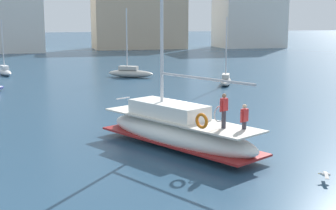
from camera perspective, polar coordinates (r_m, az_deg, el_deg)
The scene contains 7 objects.
ground_plane at distance 25.55m, azimuth 2.86°, elevation -4.02°, with size 400.00×400.00×0.00m, color navy.
main_sailboat at distance 23.59m, azimuth 1.12°, elevation -2.97°, with size 6.65×9.60×11.97m.
moored_sloop_far at distance 56.75m, azimuth -18.85°, elevation 3.85°, with size 2.10×4.23×6.14m.
moored_catamaran at distance 46.19m, azimuth 6.90°, elevation 2.98°, with size 2.66×4.21×6.45m.
moored_cutter_left at distance 51.87m, azimuth -4.51°, elevation 3.90°, with size 4.97×3.67×7.35m.
seagull at distance 19.85m, azimuth 18.24°, elevation -7.85°, with size 0.53×0.88×0.17m.
waterfront_buildings at distance 99.49m, azimuth -12.77°, elevation 11.81°, with size 89.49×17.45×25.85m.
Camera 1 is at (-7.56, -23.57, 6.32)m, focal length 51.17 mm.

